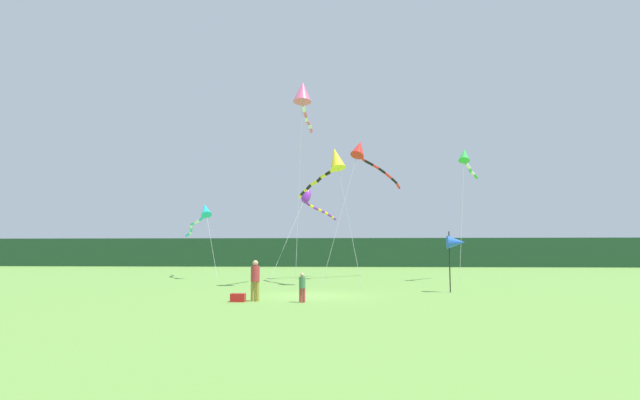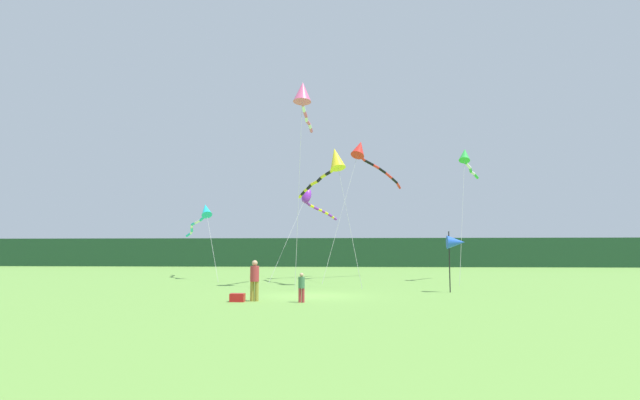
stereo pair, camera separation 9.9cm
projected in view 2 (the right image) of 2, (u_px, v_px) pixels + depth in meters
The scene contains 12 objects.
ground_plane at pixel (311, 296), 24.40m from camera, with size 120.00×120.00×0.00m, color #6B9E42.
distant_treeline at pixel (341, 252), 69.25m from camera, with size 108.00×2.66×3.81m, color #1E4228.
person_adult at pixel (255, 278), 21.86m from camera, with size 0.38×0.38×1.73m.
person_child at pixel (302, 286), 21.29m from camera, with size 0.27×0.27×1.21m.
cooler_box at pixel (237, 298), 21.54m from camera, with size 0.60×0.41×0.34m, color red.
banner_flag_pole at pixel (456, 243), 26.58m from camera, with size 0.90×0.70×3.13m.
kite_green at pixel (466, 158), 36.55m from camera, with size 3.06×7.34×9.49m.
kite_yellow at pixel (333, 162), 32.27m from camera, with size 4.49×7.40×8.67m.
kite_red at pixel (363, 153), 39.07m from camera, with size 6.08×10.49×10.59m.
kite_purple at pixel (311, 200), 39.35m from camera, with size 4.17×9.26×6.97m.
kite_rainbow at pixel (303, 95), 30.96m from camera, with size 1.22×5.83×12.31m.
kite_cyan at pixel (202, 215), 39.82m from camera, with size 5.49×9.30×5.91m.
Camera 2 is at (2.23, -24.63, 2.13)m, focal length 28.88 mm.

